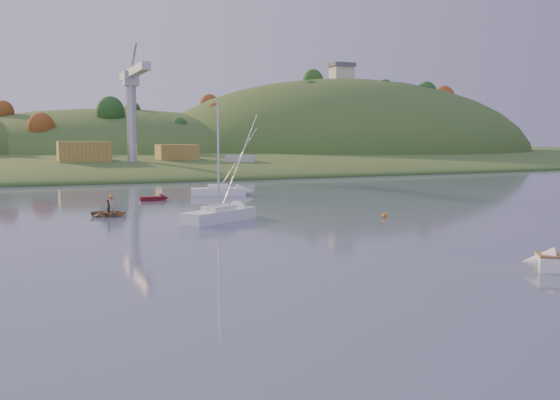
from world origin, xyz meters
name	(u,v)px	position (x,y,z in m)	size (l,w,h in m)	color
ground	(550,322)	(0.00, 0.00, 0.00)	(500.00, 500.00, 0.00)	#3D4D64
far_shore	(78,158)	(0.00, 230.00, 0.00)	(620.00, 220.00, 1.50)	#304C1E
shore_slope	(99,165)	(0.00, 165.00, 0.00)	(640.00, 150.00, 7.00)	#304C1E
hill_center	(112,160)	(10.00, 210.00, 0.00)	(140.00, 120.00, 36.00)	#304C1E
hill_right	(341,158)	(95.00, 195.00, 0.00)	(150.00, 130.00, 60.00)	#304C1E
hilltop_house	(342,71)	(95.00, 195.00, 33.40)	(9.00, 7.00, 6.45)	beige
hillside_trees	(91,163)	(0.00, 185.00, 0.00)	(280.00, 50.00, 32.00)	#184318
wharf	(145,168)	(5.00, 122.00, 1.20)	(42.00, 16.00, 2.40)	slate
shed_west	(84,152)	(-8.00, 123.00, 4.80)	(11.00, 8.00, 4.80)	olive
shed_east	(177,153)	(13.00, 124.00, 4.40)	(9.00, 7.00, 4.00)	olive
dock_crane	(132,95)	(2.00, 118.39, 17.17)	(3.20, 28.00, 20.30)	#B7B7BC
sailboat_near	(219,214)	(-3.77, 37.37, 0.75)	(8.46, 6.55, 11.64)	white
sailboat_far	(218,190)	(4.28, 63.57, 0.70)	(7.92, 4.24, 10.53)	white
canoe	(109,213)	(-13.10, 45.82, 0.37)	(2.57, 3.59, 0.74)	#947B51
paddler	(109,209)	(-13.10, 45.82, 0.74)	(0.54, 0.35, 1.47)	black
red_tender	(158,198)	(-5.00, 60.10, 0.27)	(3.75, 1.29, 1.28)	#570C15
work_vessel	(240,166)	(25.43, 114.98, 1.43)	(16.56, 10.13, 4.01)	#535E6D
buoy_1	(385,215)	(12.65, 33.60, 0.25)	(0.50, 0.50, 0.50)	orange
buoy_3	(111,197)	(-10.33, 64.44, 0.25)	(0.50, 0.50, 0.50)	orange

